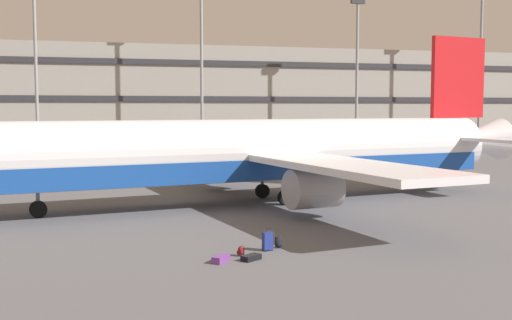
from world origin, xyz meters
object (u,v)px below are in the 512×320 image
object	(u,v)px
airliner	(260,153)
suitcase_laid_flat	(251,257)
backpack_navy	(241,251)
suitcase_red	(221,259)
suitcase_black	(268,241)
backpack_purple	(279,242)

from	to	relation	value
airliner	suitcase_laid_flat	distance (m)	15.03
backpack_navy	suitcase_red	bearing A→B (deg)	-140.53
airliner	backpack_navy	size ratio (longest dim) A/B	86.60
airliner	suitcase_black	world-z (taller)	airliner
suitcase_red	suitcase_laid_flat	world-z (taller)	suitcase_red
suitcase_red	backpack_purple	xyz separation A→B (m)	(2.82, 1.76, 0.11)
airliner	suitcase_black	distance (m)	13.41
suitcase_black	airliner	bearing A→B (deg)	76.17
airliner	backpack_navy	world-z (taller)	airliner
airliner	suitcase_laid_flat	xyz separation A→B (m)	(-4.18, -14.14, -2.93)
suitcase_laid_flat	backpack_navy	xyz separation A→B (m)	(-0.23, 0.76, 0.09)
suitcase_laid_flat	backpack_purple	bearing A→B (deg)	46.59
suitcase_red	suitcase_laid_flat	xyz separation A→B (m)	(1.18, 0.03, -0.02)
suitcase_red	backpack_purple	world-z (taller)	backpack_purple
suitcase_black	backpack_purple	xyz separation A→B (m)	(0.59, 0.35, -0.17)
suitcase_black	backpack_navy	world-z (taller)	suitcase_black
backpack_navy	suitcase_black	bearing A→B (deg)	25.90
airliner	backpack_navy	distance (m)	14.37
suitcase_red	suitcase_black	size ratio (longest dim) A/B	0.89
suitcase_black	suitcase_laid_flat	xyz separation A→B (m)	(-1.04, -1.37, -0.30)
suitcase_black	backpack_navy	size ratio (longest dim) A/B	2.05
suitcase_red	suitcase_black	bearing A→B (deg)	32.26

